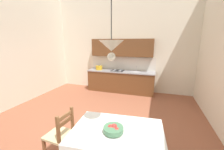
# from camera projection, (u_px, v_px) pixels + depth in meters

# --- Properties ---
(ground_plane) EXTENTS (6.38, 6.86, 0.10)m
(ground_plane) POSITION_uv_depth(u_px,v_px,m) (90.00, 129.00, 3.52)
(ground_plane) COLOR #99563D
(wall_back) EXTENTS (6.38, 0.12, 4.03)m
(wall_back) POSITION_uv_depth(u_px,v_px,m) (122.00, 43.00, 6.02)
(wall_back) COLOR silver
(wall_back) RESTS_ON ground_plane
(kitchen_cabinetry) EXTENTS (2.80, 0.63, 2.20)m
(kitchen_cabinetry) POSITION_uv_depth(u_px,v_px,m) (121.00, 72.00, 5.96)
(kitchen_cabinetry) COLOR brown
(kitchen_cabinetry) RESTS_ON ground_plane
(dining_table) EXTENTS (1.47, 1.08, 0.75)m
(dining_table) POSITION_uv_depth(u_px,v_px,m) (117.00, 138.00, 2.19)
(dining_table) COLOR brown
(dining_table) RESTS_ON ground_plane
(dining_chair_tv_side) EXTENTS (0.45, 0.45, 0.93)m
(dining_chair_tv_side) POSITION_uv_depth(u_px,v_px,m) (60.00, 135.00, 2.55)
(dining_chair_tv_side) COLOR #D1BC89
(dining_chair_tv_side) RESTS_ON ground_plane
(fruit_bowl) EXTENTS (0.30, 0.30, 0.12)m
(fruit_bowl) POSITION_uv_depth(u_px,v_px,m) (113.00, 129.00, 2.10)
(fruit_bowl) COLOR #4C7F5B
(fruit_bowl) RESTS_ON dining_table
(pendant_lamp) EXTENTS (0.32, 0.32, 0.80)m
(pendant_lamp) POSITION_uv_depth(u_px,v_px,m) (111.00, 47.00, 1.80)
(pendant_lamp) COLOR black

